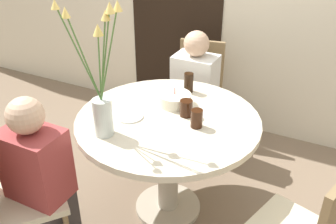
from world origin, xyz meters
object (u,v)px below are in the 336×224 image
chair_near_front (198,88)px  person_woman (194,97)px  flower_vase (101,95)px  person_guest (40,185)px  birthday_cake (175,99)px  chair_right_flank (10,192)px  drink_glass_2 (197,118)px  drink_glass_0 (186,108)px  drink_glass_1 (189,83)px  side_plate (130,116)px

chair_near_front → person_woman: person_woman is taller
flower_vase → person_guest: (-0.26, -0.30, -0.50)m
birthday_cake → chair_right_flank: bearing=-121.3°
birthday_cake → person_guest: bearing=-120.1°
chair_near_front → drink_glass_2: bearing=-79.4°
flower_vase → drink_glass_0: bearing=50.9°
drink_glass_1 → person_guest: size_ratio=0.13×
birthday_cake → drink_glass_0: 0.16m
drink_glass_1 → drink_glass_2: size_ratio=1.23×
chair_near_front → person_guest: 1.60m
chair_right_flank → person_guest: size_ratio=0.85×
chair_near_front → person_guest: (-0.32, -1.57, -0.00)m
birthday_cake → flower_vase: (-0.20, -0.50, 0.21)m
drink_glass_0 → drink_glass_2: drink_glass_2 is taller
drink_glass_0 → flower_vase: bearing=-129.1°
drink_glass_2 → birthday_cake: bearing=140.7°
drink_glass_0 → person_guest: 0.97m
person_woman → person_guest: (-0.35, -1.42, 0.00)m
person_woman → chair_right_flank: bearing=-106.3°
drink_glass_1 → drink_glass_2: 0.47m
chair_right_flank → flower_vase: bearing=-91.9°
chair_near_front → person_guest: person_guest is taller
person_guest → drink_glass_1: bearing=65.3°
chair_right_flank → flower_vase: flower_vase is taller
drink_glass_0 → person_woman: 0.81m
chair_right_flank → flower_vase: size_ratio=1.17×
chair_near_front → birthday_cake: bearing=-90.4°
flower_vase → drink_glass_2: (0.44, 0.31, -0.20)m
flower_vase → person_guest: bearing=-131.4°
drink_glass_0 → drink_glass_1: (-0.12, 0.31, 0.02)m
flower_vase → drink_glass_0: flower_vase is taller
drink_glass_1 → drink_glass_2: drink_glass_1 is taller
drink_glass_2 → person_guest: 0.98m
chair_right_flank → birthday_cake: bearing=-82.6°
birthday_cake → person_woman: (-0.11, 0.61, -0.29)m
chair_near_front → birthday_cake: size_ratio=4.18×
person_guest → birthday_cake: bearing=59.9°
drink_glass_0 → drink_glass_1: bearing=111.6°
birthday_cake → person_woman: size_ratio=0.20×
chair_near_front → flower_vase: bearing=-103.5°
chair_near_front → drink_glass_2: chair_near_front is taller
drink_glass_2 → flower_vase: bearing=-144.6°
person_woman → chair_near_front: bearing=101.0°
drink_glass_1 → person_woman: size_ratio=0.13×
side_plate → drink_glass_1: drink_glass_1 is taller
birthday_cake → chair_near_front: bearing=100.6°
side_plate → chair_near_front: bearing=88.3°
flower_vase → person_woman: bearing=85.6°
flower_vase → drink_glass_2: size_ratio=6.83×
person_guest → side_plate: bearing=61.3°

